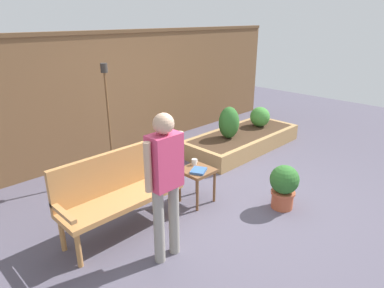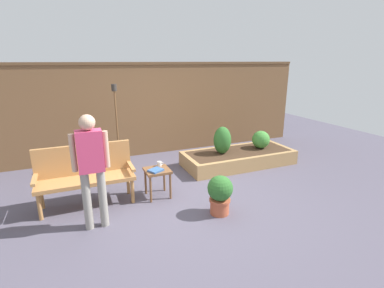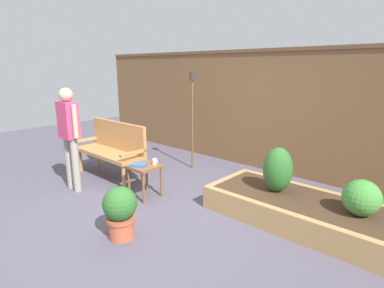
{
  "view_description": "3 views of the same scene",
  "coord_description": "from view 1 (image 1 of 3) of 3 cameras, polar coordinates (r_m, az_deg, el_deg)",
  "views": [
    {
      "loc": [
        -3.24,
        -2.54,
        2.37
      ],
      "look_at": [
        0.04,
        0.74,
        0.61
      ],
      "focal_mm": 31.67,
      "sensor_mm": 36.0,
      "label": 1
    },
    {
      "loc": [
        -1.51,
        -3.98,
        2.2
      ],
      "look_at": [
        0.49,
        0.74,
        0.7
      ],
      "focal_mm": 26.81,
      "sensor_mm": 36.0,
      "label": 2
    },
    {
      "loc": [
        3.04,
        -2.4,
        1.85
      ],
      "look_at": [
        -0.07,
        1.01,
        0.7
      ],
      "focal_mm": 29.05,
      "sensor_mm": 36.0,
      "label": 3
    }
  ],
  "objects": [
    {
      "name": "ground_plane",
      "position": [
        4.75,
        6.01,
        -9.34
      ],
      "size": [
        14.0,
        14.0,
        0.0
      ],
      "primitive_type": "plane",
      "color": "#514C5B"
    },
    {
      "name": "fence_back",
      "position": [
        6.21,
        -12.68,
        8.33
      ],
      "size": [
        8.4,
        0.14,
        2.16
      ],
      "color": "brown",
      "rests_on": "ground_plane"
    },
    {
      "name": "garden_bench",
      "position": [
        3.98,
        -12.52,
        -7.13
      ],
      "size": [
        1.44,
        0.48,
        0.94
      ],
      "color": "#B77F47",
      "rests_on": "ground_plane"
    },
    {
      "name": "side_table",
      "position": [
        4.51,
        0.86,
        -5.23
      ],
      "size": [
        0.4,
        0.4,
        0.48
      ],
      "color": "brown",
      "rests_on": "ground_plane"
    },
    {
      "name": "cup_on_table",
      "position": [
        4.59,
        0.42,
        -3.03
      ],
      "size": [
        0.11,
        0.07,
        0.08
      ],
      "color": "silver",
      "rests_on": "side_table"
    },
    {
      "name": "book_on_table",
      "position": [
        4.4,
        1.11,
        -4.53
      ],
      "size": [
        0.27,
        0.26,
        0.03
      ],
      "primitive_type": "cube",
      "rotation": [
        0.0,
        0.0,
        0.48
      ],
      "color": "#38609E",
      "rests_on": "side_table"
    },
    {
      "name": "potted_boxwood",
      "position": [
        4.56,
        15.22,
        -6.65
      ],
      "size": [
        0.38,
        0.38,
        0.6
      ],
      "color": "#B75638",
      "rests_on": "ground_plane"
    },
    {
      "name": "raised_planter_bed",
      "position": [
        6.53,
        8.43,
        0.62
      ],
      "size": [
        2.4,
        1.0,
        0.3
      ],
      "color": "#AD8451",
      "rests_on": "ground_plane"
    },
    {
      "name": "shrub_near_bench",
      "position": [
        6.1,
        6.25,
        3.6
      ],
      "size": [
        0.37,
        0.37,
        0.58
      ],
      "color": "brown",
      "rests_on": "raised_planter_bed"
    },
    {
      "name": "shrub_far_corner",
      "position": [
        6.89,
        11.37,
        4.51
      ],
      "size": [
        0.39,
        0.39,
        0.39
      ],
      "color": "brown",
      "rests_on": "raised_planter_bed"
    },
    {
      "name": "tiki_torch",
      "position": [
        5.09,
        -14.1,
        6.81
      ],
      "size": [
        0.1,
        0.1,
        1.76
      ],
      "color": "brown",
      "rests_on": "ground_plane"
    },
    {
      "name": "person_by_bench",
      "position": [
        3.27,
        -4.55,
        -5.41
      ],
      "size": [
        0.47,
        0.2,
        1.56
      ],
      "color": "gray",
      "rests_on": "ground_plane"
    }
  ]
}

